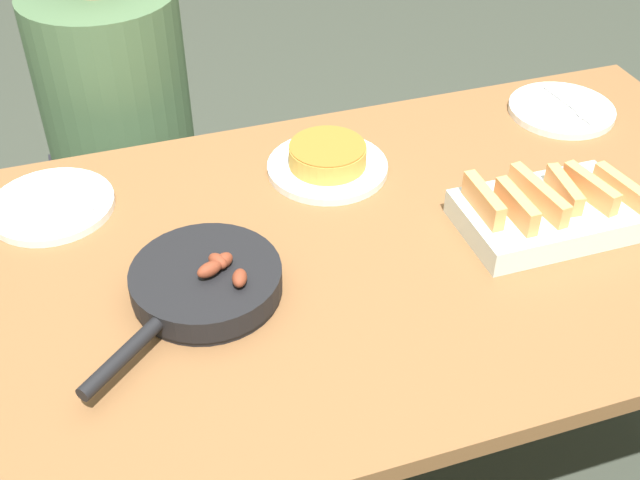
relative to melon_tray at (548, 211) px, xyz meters
name	(u,v)px	position (x,y,z in m)	size (l,w,h in m)	color
dining_table	(320,289)	(-0.42, 0.06, -0.12)	(1.87, 0.92, 0.75)	brown
melon_tray	(548,211)	(0.00, 0.00, 0.00)	(0.32, 0.20, 0.10)	silver
skillet	(205,283)	(-0.64, 0.01, -0.01)	(0.36, 0.33, 0.08)	black
frittata_plate_center	(327,161)	(-0.33, 0.30, -0.01)	(0.25, 0.25, 0.06)	white
empty_plate_far_left	(562,110)	(0.25, 0.35, -0.03)	(0.24, 0.24, 0.02)	white
empty_plate_far_right	(52,206)	(-0.87, 0.34, -0.03)	(0.24, 0.24, 0.02)	white
person_figure	(129,172)	(-0.70, 0.80, -0.28)	(0.39, 0.39, 1.23)	black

